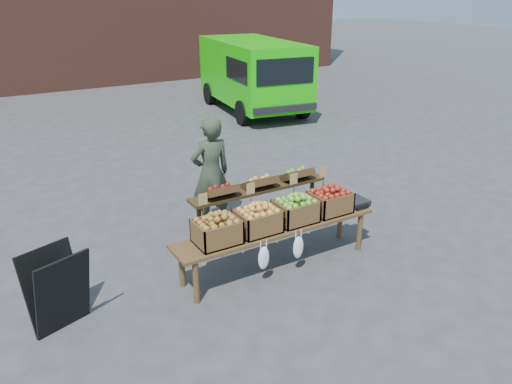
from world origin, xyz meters
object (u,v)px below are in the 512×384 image
chalkboard_sign (58,290)px  crate_green_apples (330,202)px  crate_golden_apples (217,232)px  crate_russet_pears (258,221)px  weighing_scale (354,202)px  delivery_van (253,77)px  back_table (259,206)px  crate_red_apples (295,211)px  display_bench (277,246)px  vendor (211,174)px

chalkboard_sign → crate_green_apples: bearing=-21.5°
crate_golden_apples → crate_russet_pears: (0.55, 0.00, 0.00)m
chalkboard_sign → weighing_scale: size_ratio=2.62×
delivery_van → back_table: (-3.99, -6.86, -0.45)m
delivery_van → crate_red_apples: 8.53m
back_table → display_bench: (-0.18, -0.72, -0.24)m
chalkboard_sign → weighing_scale: 3.84m
display_bench → crate_green_apples: bearing=0.0°
chalkboard_sign → crate_green_apples: (3.41, -0.13, 0.26)m
chalkboard_sign → crate_russet_pears: bearing=-22.6°
vendor → crate_green_apples: bearing=124.1°
display_bench → weighing_scale: size_ratio=7.94×
delivery_van → chalkboard_sign: size_ratio=4.88×
crate_green_apples → crate_red_apples: bearing=180.0°
crate_russet_pears → crate_red_apples: bearing=0.0°
delivery_van → crate_red_apples: size_ratio=8.70×
crate_golden_apples → weighing_scale: bearing=0.0°
display_bench → crate_russet_pears: 0.51m
display_bench → weighing_scale: weighing_scale is taller
chalkboard_sign → display_bench: (2.58, -0.13, -0.16)m
vendor → crate_red_apples: 1.54m
delivery_van → vendor: bearing=-117.4°
delivery_van → crate_red_apples: delivery_van is taller
crate_russet_pears → crate_green_apples: bearing=0.0°
vendor → display_bench: vendor is taller
display_bench → crate_red_apples: bearing=0.0°
weighing_scale → delivery_van: bearing=68.9°
chalkboard_sign → back_table: 2.82m
vendor → display_bench: bearing=96.6°
back_table → vendor: bearing=115.2°
crate_golden_apples → back_table: bearing=35.6°
display_bench → crate_golden_apples: bearing=180.0°
back_table → crate_green_apples: size_ratio=4.20×
crate_russet_pears → back_table: bearing=57.6°
chalkboard_sign → crate_russet_pears: size_ratio=1.78×
display_bench → weighing_scale: 1.29m
vendor → crate_russet_pears: (-0.10, -1.47, -0.12)m
vendor → weighing_scale: (1.42, -1.47, -0.22)m
crate_golden_apples → weighing_scale: 2.08m
back_table → crate_red_apples: size_ratio=4.20×
back_table → weighing_scale: size_ratio=6.18×
chalkboard_sign → crate_red_apples: size_ratio=1.78×
crate_russet_pears → crate_red_apples: (0.55, 0.00, 0.00)m
delivery_van → vendor: (-4.34, -6.11, -0.15)m
weighing_scale → crate_green_apples: bearing=180.0°
vendor → crate_golden_apples: (-0.65, -1.47, -0.12)m
chalkboard_sign → crate_green_apples: size_ratio=1.78×
vendor → crate_green_apples: 1.78m
vendor → display_bench: (0.17, -1.47, -0.54)m
display_bench → crate_green_apples: 0.93m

